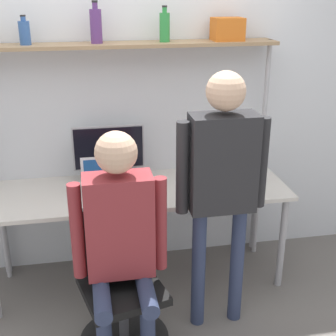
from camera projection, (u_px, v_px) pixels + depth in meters
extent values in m
plane|color=slate|center=(147.00, 307.00, 3.31)|extent=(12.00, 12.00, 0.00)
cube|color=silver|center=(130.00, 96.00, 3.48)|extent=(8.00, 0.06, 2.70)
cube|color=beige|center=(138.00, 191.00, 3.37)|extent=(2.15, 0.68, 0.03)
cylinder|color=#A5A5AA|center=(282.00, 243.00, 3.43)|extent=(0.05, 0.05, 0.73)
cylinder|color=#A5A5AA|center=(3.00, 231.00, 3.59)|extent=(0.05, 0.05, 0.73)
cylinder|color=#A5A5AA|center=(255.00, 209.00, 3.94)|extent=(0.05, 0.05, 0.73)
cube|color=#997A56|center=(131.00, 45.00, 3.18)|extent=(2.05, 0.25, 0.02)
cylinder|color=#B2B2B7|center=(261.00, 155.00, 3.68)|extent=(0.04, 0.04, 1.76)
cylinder|color=#B7B7BC|center=(110.00, 180.00, 3.50)|extent=(0.16, 0.16, 0.01)
cylinder|color=#B7B7BC|center=(110.00, 173.00, 3.48)|extent=(0.06, 0.06, 0.10)
cube|color=#B7B7BC|center=(109.00, 147.00, 3.41)|extent=(0.52, 0.01, 0.33)
cube|color=black|center=(109.00, 148.00, 3.41)|extent=(0.50, 0.02, 0.30)
cube|color=silver|center=(107.00, 197.00, 3.22)|extent=(0.33, 0.26, 0.01)
cube|color=black|center=(107.00, 197.00, 3.20)|extent=(0.28, 0.14, 0.00)
cube|color=silver|center=(105.00, 175.00, 3.26)|extent=(0.33, 0.07, 0.25)
cube|color=#194C8C|center=(105.00, 175.00, 3.26)|extent=(0.29, 0.06, 0.22)
cube|color=black|center=(143.00, 193.00, 3.28)|extent=(0.07, 0.15, 0.01)
cube|color=black|center=(143.00, 193.00, 3.28)|extent=(0.06, 0.13, 0.00)
cylinder|color=#4C4C51|center=(124.00, 316.00, 2.88)|extent=(0.06, 0.06, 0.33)
cube|color=black|center=(122.00, 290.00, 2.81)|extent=(0.56, 0.56, 0.05)
cube|color=black|center=(110.00, 238.00, 2.90)|extent=(0.41, 0.14, 0.45)
cylinder|color=#2D3856|center=(148.00, 333.00, 2.75)|extent=(0.09, 0.09, 0.44)
cylinder|color=#2D3856|center=(102.00, 297.00, 2.64)|extent=(0.10, 0.38, 0.10)
cylinder|color=#2D3856|center=(146.00, 292.00, 2.68)|extent=(0.10, 0.38, 0.10)
cube|color=maroon|center=(119.00, 226.00, 2.69)|extent=(0.39, 0.20, 0.62)
cylinder|color=maroon|center=(77.00, 232.00, 2.65)|extent=(0.08, 0.08, 0.59)
cylinder|color=maroon|center=(160.00, 224.00, 2.73)|extent=(0.08, 0.08, 0.59)
sphere|color=#D8AD8C|center=(116.00, 152.00, 2.52)|extent=(0.24, 0.24, 0.24)
cylinder|color=#2D3856|center=(198.00, 268.00, 3.02)|extent=(0.09, 0.09, 0.84)
cylinder|color=#2D3856|center=(237.00, 264.00, 3.06)|extent=(0.09, 0.09, 0.84)
cube|color=#262628|center=(223.00, 163.00, 2.77)|extent=(0.40, 0.20, 0.60)
cylinder|color=#262628|center=(182.00, 168.00, 2.74)|extent=(0.08, 0.08, 0.57)
cylinder|color=#262628|center=(261.00, 163.00, 2.82)|extent=(0.08, 0.08, 0.57)
sphere|color=#D8AD8C|center=(226.00, 91.00, 2.61)|extent=(0.23, 0.23, 0.23)
cylinder|color=#593372|center=(96.00, 26.00, 3.10)|extent=(0.08, 0.08, 0.22)
cylinder|color=#593372|center=(95.00, 6.00, 3.05)|extent=(0.04, 0.04, 0.04)
cylinder|color=black|center=(95.00, 1.00, 3.04)|extent=(0.04, 0.04, 0.01)
cylinder|color=#2D8C3F|center=(165.00, 28.00, 3.18)|extent=(0.07, 0.07, 0.19)
cylinder|color=#2D8C3F|center=(165.00, 10.00, 3.14)|extent=(0.03, 0.03, 0.04)
cylinder|color=black|center=(165.00, 6.00, 3.13)|extent=(0.04, 0.04, 0.01)
cylinder|color=#335999|center=(25.00, 33.00, 3.03)|extent=(0.07, 0.07, 0.15)
cylinder|color=#335999|center=(23.00, 19.00, 3.00)|extent=(0.03, 0.03, 0.03)
cylinder|color=black|center=(23.00, 16.00, 2.99)|extent=(0.04, 0.04, 0.01)
cube|color=#D1661E|center=(227.00, 29.00, 3.27)|extent=(0.21, 0.17, 0.16)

